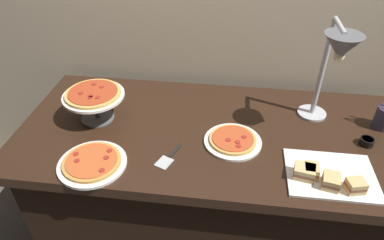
{
  "coord_description": "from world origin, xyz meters",
  "views": [
    {
      "loc": [
        0.03,
        -1.28,
        1.76
      ],
      "look_at": [
        -0.13,
        0.0,
        0.81
      ],
      "focal_mm": 32.28,
      "sensor_mm": 36.0,
      "label": 1
    }
  ],
  "objects_px": {
    "heat_lamp": "(336,56)",
    "sandwich_platter": "(327,176)",
    "pizza_plate_front": "(233,141)",
    "serving_spatula": "(169,157)",
    "pizza_plate_raised_stand": "(94,97)",
    "pizza_plate_center": "(92,163)",
    "utensil_holder": "(384,117)",
    "sauce_cup_near": "(367,141)"
  },
  "relations": [
    {
      "from": "heat_lamp",
      "to": "sandwich_platter",
      "type": "xyz_separation_m",
      "value": [
        -0.01,
        -0.31,
        -0.37
      ]
    },
    {
      "from": "pizza_plate_front",
      "to": "serving_spatula",
      "type": "xyz_separation_m",
      "value": [
        -0.26,
        -0.13,
        -0.01
      ]
    },
    {
      "from": "heat_lamp",
      "to": "serving_spatula",
      "type": "bearing_deg",
      "value": -157.82
    },
    {
      "from": "pizza_plate_raised_stand",
      "to": "serving_spatula",
      "type": "xyz_separation_m",
      "value": [
        0.4,
        -0.23,
        -0.12
      ]
    },
    {
      "from": "sandwich_platter",
      "to": "pizza_plate_front",
      "type": "bearing_deg",
      "value": 154.6
    },
    {
      "from": "heat_lamp",
      "to": "pizza_plate_front",
      "type": "distance_m",
      "value": 0.55
    },
    {
      "from": "pizza_plate_center",
      "to": "sandwich_platter",
      "type": "distance_m",
      "value": 0.95
    },
    {
      "from": "utensil_holder",
      "to": "sauce_cup_near",
      "type": "bearing_deg",
      "value": -126.23
    },
    {
      "from": "pizza_plate_raised_stand",
      "to": "sandwich_platter",
      "type": "height_order",
      "value": "pizza_plate_raised_stand"
    },
    {
      "from": "pizza_plate_front",
      "to": "sandwich_platter",
      "type": "relative_size",
      "value": 0.74
    },
    {
      "from": "pizza_plate_front",
      "to": "utensil_holder",
      "type": "distance_m",
      "value": 0.72
    },
    {
      "from": "pizza_plate_raised_stand",
      "to": "sauce_cup_near",
      "type": "distance_m",
      "value": 1.26
    },
    {
      "from": "pizza_plate_front",
      "to": "sauce_cup_near",
      "type": "bearing_deg",
      "value": 6.19
    },
    {
      "from": "heat_lamp",
      "to": "sauce_cup_near",
      "type": "distance_m",
      "value": 0.43
    },
    {
      "from": "pizza_plate_center",
      "to": "heat_lamp",
      "type": "bearing_deg",
      "value": 20.15
    },
    {
      "from": "pizza_plate_front",
      "to": "pizza_plate_raised_stand",
      "type": "height_order",
      "value": "pizza_plate_raised_stand"
    },
    {
      "from": "sandwich_platter",
      "to": "pizza_plate_center",
      "type": "bearing_deg",
      "value": -177.58
    },
    {
      "from": "pizza_plate_raised_stand",
      "to": "serving_spatula",
      "type": "height_order",
      "value": "pizza_plate_raised_stand"
    },
    {
      "from": "pizza_plate_center",
      "to": "pizza_plate_raised_stand",
      "type": "bearing_deg",
      "value": 106.0
    },
    {
      "from": "sauce_cup_near",
      "to": "serving_spatula",
      "type": "bearing_deg",
      "value": -167.08
    },
    {
      "from": "pizza_plate_front",
      "to": "sandwich_platter",
      "type": "bearing_deg",
      "value": -25.4
    },
    {
      "from": "pizza_plate_raised_stand",
      "to": "serving_spatula",
      "type": "bearing_deg",
      "value": -30.21
    },
    {
      "from": "heat_lamp",
      "to": "pizza_plate_center",
      "type": "xyz_separation_m",
      "value": [
        -0.96,
        -0.35,
        -0.37
      ]
    },
    {
      "from": "sauce_cup_near",
      "to": "serving_spatula",
      "type": "height_order",
      "value": "sauce_cup_near"
    },
    {
      "from": "pizza_plate_raised_stand",
      "to": "sauce_cup_near",
      "type": "bearing_deg",
      "value": -1.69
    },
    {
      "from": "pizza_plate_center",
      "to": "serving_spatula",
      "type": "xyz_separation_m",
      "value": [
        0.31,
        0.09,
        -0.01
      ]
    },
    {
      "from": "heat_lamp",
      "to": "utensil_holder",
      "type": "xyz_separation_m",
      "value": [
        0.31,
        0.07,
        -0.33
      ]
    },
    {
      "from": "heat_lamp",
      "to": "pizza_plate_center",
      "type": "bearing_deg",
      "value": -159.85
    },
    {
      "from": "sandwich_platter",
      "to": "utensil_holder",
      "type": "relative_size",
      "value": 1.52
    },
    {
      "from": "pizza_plate_front",
      "to": "utensil_holder",
      "type": "bearing_deg",
      "value": 16.57
    },
    {
      "from": "pizza_plate_raised_stand",
      "to": "sauce_cup_near",
      "type": "relative_size",
      "value": 4.72
    },
    {
      "from": "pizza_plate_front",
      "to": "heat_lamp",
      "type": "bearing_deg",
      "value": 19.03
    },
    {
      "from": "pizza_plate_center",
      "to": "sauce_cup_near",
      "type": "distance_m",
      "value": 1.2
    },
    {
      "from": "utensil_holder",
      "to": "serving_spatula",
      "type": "xyz_separation_m",
      "value": [
        -0.96,
        -0.34,
        -0.06
      ]
    },
    {
      "from": "heat_lamp",
      "to": "utensil_holder",
      "type": "height_order",
      "value": "heat_lamp"
    },
    {
      "from": "pizza_plate_center",
      "to": "serving_spatula",
      "type": "height_order",
      "value": "pizza_plate_center"
    },
    {
      "from": "heat_lamp",
      "to": "utensil_holder",
      "type": "distance_m",
      "value": 0.46
    },
    {
      "from": "pizza_plate_front",
      "to": "pizza_plate_raised_stand",
      "type": "distance_m",
      "value": 0.68
    },
    {
      "from": "heat_lamp",
      "to": "serving_spatula",
      "type": "height_order",
      "value": "heat_lamp"
    },
    {
      "from": "utensil_holder",
      "to": "sandwich_platter",
      "type": "bearing_deg",
      "value": -129.54
    },
    {
      "from": "utensil_holder",
      "to": "pizza_plate_center",
      "type": "bearing_deg",
      "value": -161.45
    },
    {
      "from": "pizza_plate_front",
      "to": "utensil_holder",
      "type": "relative_size",
      "value": 1.12
    }
  ]
}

